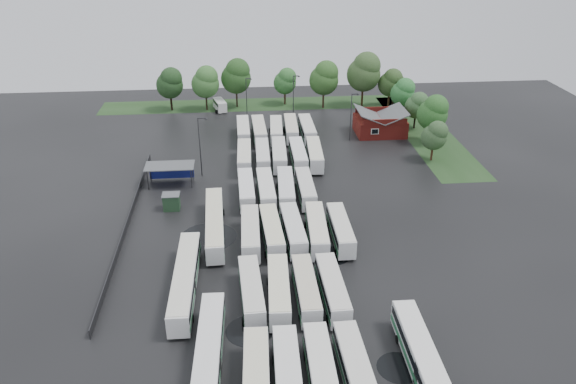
{
  "coord_description": "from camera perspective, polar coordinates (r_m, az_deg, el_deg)",
  "views": [
    {
      "loc": [
        -4.85,
        -66.16,
        41.78
      ],
      "look_at": [
        2.0,
        12.0,
        2.5
      ],
      "focal_mm": 35.0,
      "sensor_mm": 36.0,
      "label": 1
    }
  ],
  "objects": [
    {
      "name": "bus_r5c2",
      "position": [
        115.31,
        -1.2,
        6.28
      ],
      "size": [
        3.02,
        11.59,
        3.2
      ],
      "rotation": [
        0.0,
        0.0,
        -0.05
      ],
      "color": "silver",
      "rests_on": "ground"
    },
    {
      "name": "lamp_post_back_e",
      "position": [
        125.88,
        0.61,
        9.93
      ],
      "size": [
        1.51,
        0.29,
        9.81
      ],
      "color": "#2D2D30",
      "rests_on": "ground"
    },
    {
      "name": "wash_shed",
      "position": [
        97.13,
        -11.9,
        2.45
      ],
      "size": [
        8.2,
        4.2,
        3.58
      ],
      "color": "#2D2D30",
      "rests_on": "ground"
    },
    {
      "name": "bus_r5c4",
      "position": [
        115.81,
        1.96,
        6.39
      ],
      "size": [
        2.57,
        11.86,
        3.3
      ],
      "rotation": [
        0.0,
        0.0,
        0.0
      ],
      "color": "silver",
      "rests_on": "ground"
    },
    {
      "name": "bus_r3c2",
      "position": [
        90.23,
        -0.22,
        0.31
      ],
      "size": [
        3.03,
        11.99,
        3.31
      ],
      "rotation": [
        0.0,
        0.0,
        -0.04
      ],
      "color": "silver",
      "rests_on": "ground"
    },
    {
      "name": "bus_r0c3",
      "position": [
        57.64,
        6.89,
        -17.58
      ],
      "size": [
        2.77,
        11.76,
        3.26
      ],
      "rotation": [
        0.0,
        0.0,
        0.02
      ],
      "color": "silver",
      "rests_on": "ground"
    },
    {
      "name": "tree_east_0",
      "position": [
        106.97,
        14.72,
        5.6
      ],
      "size": [
        4.74,
        4.72,
        7.81
      ],
      "color": "#3C2214",
      "rests_on": "ground"
    },
    {
      "name": "artic_bus_west_b",
      "position": [
        81.14,
        -7.46,
        -3.17
      ],
      "size": [
        3.11,
        17.7,
        3.27
      ],
      "rotation": [
        0.0,
        0.0,
        0.04
      ],
      "color": "silver",
      "rests_on": "ground"
    },
    {
      "name": "tree_east_2",
      "position": [
        123.0,
        12.99,
        8.6
      ],
      "size": [
        4.86,
        4.86,
        8.05
      ],
      "color": "black",
      "rests_on": "ground"
    },
    {
      "name": "grass_strip_east",
      "position": [
        122.99,
        13.8,
        5.95
      ],
      "size": [
        10.0,
        50.0,
        0.01
      ],
      "primitive_type": "cube",
      "color": "#203E1A",
      "rests_on": "ground"
    },
    {
      "name": "puddle_1",
      "position": [
        61.18,
        11.21,
        -17.11
      ],
      "size": [
        4.6,
        4.6,
        0.01
      ],
      "primitive_type": "cylinder",
      "color": "black",
      "rests_on": "ground"
    },
    {
      "name": "minibus",
      "position": [
        133.65,
        -6.93,
        8.8
      ],
      "size": [
        3.45,
        5.97,
        2.46
      ],
      "rotation": [
        0.0,
        0.0,
        0.26
      ],
      "color": "white",
      "rests_on": "ground"
    },
    {
      "name": "puddle_0",
      "position": [
        64.42,
        -3.94,
        -13.91
      ],
      "size": [
        5.35,
        5.35,
        0.01
      ],
      "primitive_type": "cylinder",
      "color": "black",
      "rests_on": "ground"
    },
    {
      "name": "puddle_2",
      "position": [
        81.52,
        -8.08,
        -4.53
      ],
      "size": [
        8.1,
        8.1,
        0.01
      ],
      "primitive_type": "cylinder",
      "color": "black",
      "rests_on": "ground"
    },
    {
      "name": "tree_east_1",
      "position": [
        115.08,
        14.56,
        7.86
      ],
      "size": [
        6.05,
        6.05,
        10.03
      ],
      "color": "#3B2913",
      "rests_on": "ground"
    },
    {
      "name": "puddle_4",
      "position": [
        67.76,
        12.16,
        -12.18
      ],
      "size": [
        2.76,
        2.76,
        0.01
      ],
      "primitive_type": "cylinder",
      "color": "black",
      "rests_on": "ground"
    },
    {
      "name": "tree_north_6",
      "position": [
        137.39,
        10.8,
        10.62
      ],
      "size": [
        4.73,
        4.73,
        7.84
      ],
      "color": "black",
      "rests_on": "ground"
    },
    {
      "name": "lamp_post_ne",
      "position": [
        113.58,
        6.48,
        7.91
      ],
      "size": [
        1.52,
        0.3,
        9.86
      ],
      "color": "#2D2D30",
      "rests_on": "ground"
    },
    {
      "name": "lamp_post_back_w",
      "position": [
        126.71,
        -4.19,
        9.78
      ],
      "size": [
        1.4,
        0.27,
        9.11
      ],
      "color": "#2D2D30",
      "rests_on": "ground"
    },
    {
      "name": "bus_r2c4",
      "position": [
        79.35,
        5.35,
        -3.82
      ],
      "size": [
        2.5,
        11.51,
        3.2
      ],
      "rotation": [
        0.0,
        0.0,
        -0.0
      ],
      "color": "silver",
      "rests_on": "ground"
    },
    {
      "name": "bus_r0c1",
      "position": [
        56.69,
        -0.03,
        -18.24
      ],
      "size": [
        2.78,
        11.86,
        3.29
      ],
      "rotation": [
        0.0,
        0.0,
        -0.02
      ],
      "color": "silver",
      "rests_on": "ground"
    },
    {
      "name": "bus_r1c3",
      "position": [
        67.61,
        4.53,
        -9.78
      ],
      "size": [
        2.73,
        11.66,
        3.23
      ],
      "rotation": [
        0.0,
        0.0,
        0.02
      ],
      "color": "silver",
      "rests_on": "ground"
    },
    {
      "name": "bus_r4c0",
      "position": [
        102.65,
        -4.46,
        3.58
      ],
      "size": [
        2.69,
        11.68,
        3.24
      ],
      "rotation": [
        0.0,
        0.0,
        -0.02
      ],
      "color": "silver",
      "rests_on": "ground"
    },
    {
      "name": "lamp_post_nw",
      "position": [
        98.05,
        -8.89,
        5.0
      ],
      "size": [
        1.65,
        0.32,
        10.72
      ],
      "color": "#2D2D30",
      "rests_on": "ground"
    },
    {
      "name": "bus_r2c0",
      "position": [
        78.3,
        -3.84,
        -4.17
      ],
      "size": [
        2.67,
        11.84,
        3.29
      ],
      "rotation": [
        0.0,
        0.0,
        -0.01
      ],
      "color": "silver",
      "rests_on": "ground"
    },
    {
      "name": "tree_north_3",
      "position": [
        135.98,
        -0.24,
        11.23
      ],
      "size": [
        5.41,
        5.4,
        8.94
      ],
      "color": "#3B271A",
      "rests_on": "ground"
    },
    {
      "name": "bus_r5c3",
      "position": [
        116.07,
        0.31,
        6.44
      ],
      "size": [
        2.93,
        11.82,
        3.27
      ],
      "rotation": [
        0.0,
        0.0,
        -0.04
      ],
      "color": "silver",
      "rests_on": "ground"
    },
    {
      "name": "brick_building",
      "position": [
        119.54,
        9.32,
        6.73
      ],
      "size": [
        10.07,
        8.6,
        5.39
      ],
      "color": "maroon",
      "rests_on": "ground"
    },
    {
      "name": "artic_bus_east",
      "position": [
        58.99,
        13.81,
        -16.98
      ],
      "size": [
        2.78,
        17.96,
        3.33
      ],
      "rotation": [
        0.0,
        0.0,
        -0.01
      ],
      "color": "silver",
      "rests_on": "ground"
    },
    {
      "name": "bus_r4c4",
      "position": [
        103.44,
        2.72,
        3.83
      ],
      "size": [
        3.1,
        11.89,
        3.28
      ],
      "rotation": [
        0.0,
        0.0,
        -0.05
      ],
      "color": "silver",
      "rests_on": "ground"
    },
    {
      "name": "bus_r2c3",
      "position": [
        78.87,
        2.94,
        -3.87
      ],
      "size": [
        3.13,
        12.12,
        3.34
      ],
      "rotation": [
        0.0,
        0.0,
        -0.05
      ],
      "color": "silver",
      "rests_on": "ground"
    },
    {
      "name": "bus_r1c1",
      "position": [
        67.12,
        -0.95,
        -9.98
      ],
      "size": [
        2.95,
        11.81,
        3.26
      ],
      "rotation": [
        0.0,
        0.0,
        -0.04
      ],
      "color": "silver",
      "rests_on": "ground"
    },
    {
      "name": "grass_strip_north",
      "position": [
        137.63,
        -1.94,
        8.91
      ],
      "size": [
        80.0,
        10.0,
        0.01
      ],
      "primitive_type": "cube",
      "color": "#203E1A",
      "rests_on": "ground"
    },
    {
      "name": "bus_r2c1",
      "position": [
        78.53,
        -1.65,
        -4.03
      ],
      "size": [
        3.06,
        11.77,
        3.24
      ],
      "rotation": [
        0.0,
        0.0,
        0.05
      ],
      "color": "silver",
      "rests_on": "ground"
    },
    {
      "name": "bus_r1c0",
      "position": [
        67.18,
        -3.74,
        -10.03
      ],
      "size": [
        3.02,
        11.63,
        3.21
      ],
      "rotation": [
        0.0,
        0.0,
        0.05
      ],
      "color": "silver",
      "rests_on": "ground"
    },
    {
      "name": "tree_north_5",
      "position": [
        134.9,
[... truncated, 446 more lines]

